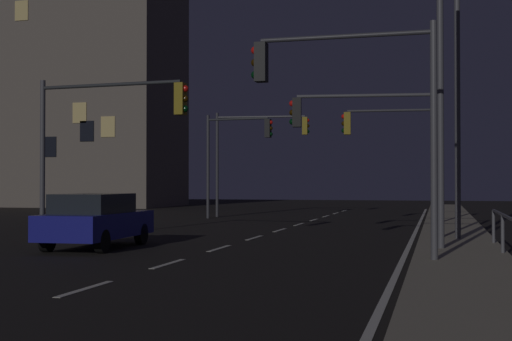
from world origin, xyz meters
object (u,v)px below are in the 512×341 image
object	(u,v)px
traffic_light_mid_left	(391,140)
traffic_light_far_left	(369,130)
car	(96,220)
traffic_light_near_right	(235,145)
building_distant	(61,92)
traffic_light_far_right	(351,93)
street_lamp_far_end	(461,86)
traffic_light_far_center	(106,124)
street_lamp_mid_block	(445,62)
traffic_light_near_left	(256,142)

from	to	relation	value
traffic_light_mid_left	traffic_light_far_left	distance (m)	7.32
car	traffic_light_near_right	world-z (taller)	traffic_light_near_right
car	building_distant	distance (m)	39.53
traffic_light_mid_left	building_distant	size ratio (longest dim) A/B	0.27
car	traffic_light_far_right	bearing A→B (deg)	-14.92
traffic_light_far_left	traffic_light_mid_left	bearing A→B (deg)	88.09
traffic_light_far_left	traffic_light_near_right	size ratio (longest dim) A/B	0.89
street_lamp_far_end	traffic_light_far_right	bearing A→B (deg)	-112.94
traffic_light_far_center	building_distant	xyz separation A→B (m)	(-19.61, 31.64, 5.47)
traffic_light_far_right	street_lamp_mid_block	bearing A→B (deg)	51.38
traffic_light_mid_left	traffic_light_near_left	size ratio (longest dim) A/B	0.88
car	traffic_light_far_left	bearing A→B (deg)	30.99
car	traffic_light_far_right	distance (m)	8.46
traffic_light_mid_left	traffic_light_near_left	bearing A→B (deg)	137.05
street_lamp_far_end	traffic_light_far_center	bearing A→B (deg)	-164.91
traffic_light_far_center	street_lamp_mid_block	size ratio (longest dim) A/B	0.62
car	street_lamp_far_end	distance (m)	11.82
traffic_light_near_right	building_distant	world-z (taller)	building_distant
traffic_light_far_left	traffic_light_far_center	world-z (taller)	traffic_light_far_center
traffic_light_near_left	building_distant	distance (m)	24.96
building_distant	street_lamp_mid_block	bearing A→B (deg)	-47.42
car	building_distant	world-z (taller)	building_distant
traffic_light_near_right	traffic_light_far_center	world-z (taller)	traffic_light_near_right
traffic_light_far_right	street_lamp_far_end	distance (m)	6.89
traffic_light_near_left	building_distant	bearing A→B (deg)	144.70
building_distant	traffic_light_near_right	bearing A→B (deg)	-39.87
traffic_light_far_center	street_lamp_far_end	xyz separation A→B (m)	(10.64, 2.87, 1.19)
traffic_light_near_right	building_distant	xyz separation A→B (m)	(-19.32, 16.14, 5.36)
car	traffic_light_far_right	size ratio (longest dim) A/B	0.82
traffic_light_near_left	traffic_light_far_center	distance (m)	17.53
traffic_light_near_right	traffic_light_far_right	xyz separation A→B (m)	(8.27, -18.93, 0.18)
traffic_light_far_center	street_lamp_far_end	world-z (taller)	street_lamp_far_end
street_lamp_far_end	traffic_light_near_left	bearing A→B (deg)	125.12
traffic_light_mid_left	street_lamp_mid_block	world-z (taller)	street_lamp_mid_block
traffic_light_far_left	street_lamp_far_end	xyz separation A→B (m)	(2.85, -0.17, 1.29)
traffic_light_near_left	building_distant	size ratio (longest dim) A/B	0.31
traffic_light_near_left	building_distant	world-z (taller)	building_distant
traffic_light_near_left	traffic_light_far_right	bearing A→B (deg)	-69.96
traffic_light_far_right	street_lamp_mid_block	distance (m)	3.61
traffic_light_mid_left	building_distant	distance (m)	35.32
traffic_light_far_left	street_lamp_far_end	size ratio (longest dim) A/B	0.60
traffic_light_mid_left	traffic_light_far_right	bearing A→B (deg)	-90.26
traffic_light_near_right	street_lamp_far_end	size ratio (longest dim) A/B	0.68
traffic_light_near_left	street_lamp_mid_block	size ratio (longest dim) A/B	0.69
car	traffic_light_far_center	bearing A→B (deg)	105.97
traffic_light_far_left	traffic_light_far_center	xyz separation A→B (m)	(-7.80, -3.04, 0.11)
traffic_light_far_center	traffic_light_far_left	bearing A→B (deg)	21.27
traffic_light_mid_left	traffic_light_near_right	world-z (taller)	traffic_light_near_right
traffic_light_mid_left	traffic_light_far_right	xyz separation A→B (m)	(-0.06, -13.77, 0.30)
car	traffic_light_far_center	xyz separation A→B (m)	(-0.40, 1.41, 2.88)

